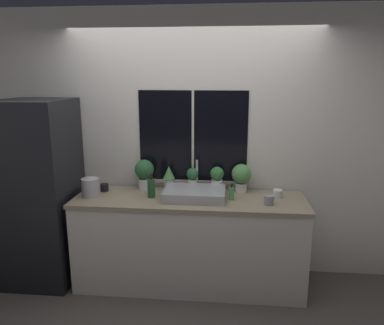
% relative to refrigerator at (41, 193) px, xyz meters
% --- Properties ---
extents(ground_plane, '(14.00, 14.00, 0.00)m').
position_rel_refrigerator_xyz_m(ground_plane, '(1.48, -0.30, -0.91)').
color(ground_plane, '#4C4742').
extents(wall_back, '(8.00, 0.09, 2.70)m').
position_rel_refrigerator_xyz_m(wall_back, '(1.48, 0.40, 0.44)').
color(wall_back, silver).
rests_on(wall_back, ground_plane).
extents(wall_left, '(0.06, 7.00, 2.70)m').
position_rel_refrigerator_xyz_m(wall_left, '(-0.60, 1.20, 0.44)').
color(wall_left, silver).
rests_on(wall_left, ground_plane).
extents(wall_right, '(0.06, 7.00, 2.70)m').
position_rel_refrigerator_xyz_m(wall_right, '(3.57, 1.20, 0.44)').
color(wall_right, silver).
rests_on(wall_right, ground_plane).
extents(counter, '(2.22, 0.65, 0.90)m').
position_rel_refrigerator_xyz_m(counter, '(1.48, 0.01, -0.46)').
color(counter, silver).
rests_on(counter, ground_plane).
extents(refrigerator, '(0.65, 0.71, 1.83)m').
position_rel_refrigerator_xyz_m(refrigerator, '(0.00, 0.00, 0.00)').
color(refrigerator, black).
rests_on(refrigerator, ground_plane).
extents(sink, '(0.58, 0.47, 0.32)m').
position_rel_refrigerator_xyz_m(sink, '(1.53, 0.02, 0.03)').
color(sink, '#ADADB2').
rests_on(sink, counter).
extents(potted_plant_far_left, '(0.20, 0.20, 0.31)m').
position_rel_refrigerator_xyz_m(potted_plant_far_left, '(0.99, 0.26, 0.17)').
color(potted_plant_far_left, white).
rests_on(potted_plant_far_left, counter).
extents(potted_plant_left, '(0.12, 0.12, 0.25)m').
position_rel_refrigerator_xyz_m(potted_plant_left, '(1.25, 0.26, 0.13)').
color(potted_plant_left, white).
rests_on(potted_plant_left, counter).
extents(potted_plant_center, '(0.12, 0.12, 0.24)m').
position_rel_refrigerator_xyz_m(potted_plant_center, '(1.49, 0.26, 0.12)').
color(potted_plant_center, white).
rests_on(potted_plant_center, counter).
extents(potted_plant_right, '(0.13, 0.13, 0.25)m').
position_rel_refrigerator_xyz_m(potted_plant_right, '(1.73, 0.26, 0.12)').
color(potted_plant_right, white).
rests_on(potted_plant_right, counter).
extents(potted_plant_far_right, '(0.20, 0.20, 0.29)m').
position_rel_refrigerator_xyz_m(potted_plant_far_right, '(1.98, 0.26, 0.16)').
color(potted_plant_far_right, white).
rests_on(potted_plant_far_right, counter).
extents(soap_bottle, '(0.05, 0.05, 0.15)m').
position_rel_refrigerator_xyz_m(soap_bottle, '(1.88, 0.01, 0.05)').
color(soap_bottle, '#519E5B').
rests_on(soap_bottle, counter).
extents(bottle_tall, '(0.07, 0.07, 0.23)m').
position_rel_refrigerator_xyz_m(bottle_tall, '(1.12, 0.00, 0.09)').
color(bottle_tall, '#235128').
rests_on(bottle_tall, counter).
extents(mug_grey, '(0.09, 0.09, 0.09)m').
position_rel_refrigerator_xyz_m(mug_grey, '(2.22, -0.10, 0.03)').
color(mug_grey, gray).
rests_on(mug_grey, counter).
extents(mug_black, '(0.08, 0.08, 0.08)m').
position_rel_refrigerator_xyz_m(mug_black, '(0.60, 0.15, 0.03)').
color(mug_black, black).
rests_on(mug_black, counter).
extents(mug_white, '(0.09, 0.09, 0.08)m').
position_rel_refrigerator_xyz_m(mug_white, '(2.32, 0.12, 0.03)').
color(mug_white, white).
rests_on(mug_white, counter).
extents(kettle, '(0.17, 0.17, 0.20)m').
position_rel_refrigerator_xyz_m(kettle, '(0.52, -0.03, 0.08)').
color(kettle, '#B2B2B7').
rests_on(kettle, counter).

